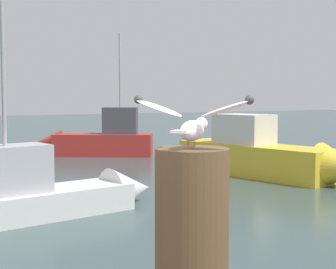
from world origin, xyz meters
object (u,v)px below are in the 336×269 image
mooring_post (192,243)px  boat_white (45,194)px  boat_yellow (268,156)px  seagull (192,122)px  boat_red (96,140)px

mooring_post → boat_white: size_ratio=0.17×
boat_yellow → mooring_post: bearing=-129.8°
seagull → boat_yellow: bearing=50.2°
boat_red → mooring_post: bearing=-108.3°
mooring_post → boat_yellow: (8.59, 10.31, -1.11)m
boat_white → mooring_post: bearing=-99.6°
boat_red → boat_white: size_ratio=0.89×
seagull → boat_white: (1.40, 8.30, -1.87)m
boat_red → boat_white: 10.65m
mooring_post → boat_yellow: bearing=50.2°
boat_white → seagull: bearing=-99.6°
boat_yellow → boat_white: bearing=-164.5°
mooring_post → boat_yellow: mooring_post is taller
mooring_post → seagull: (0.00, 0.00, 0.59)m
mooring_post → boat_red: size_ratio=0.19×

